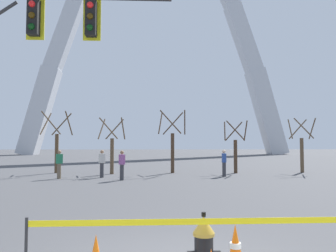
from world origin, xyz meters
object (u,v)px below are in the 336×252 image
Objects in this scene: traffic_cone_mid_sidewalk at (235,249)px; monument_arch at (155,42)px; pedestrian_walking_left at (122,165)px; pedestrian_walking_right at (224,163)px; pedestrian_near_trees at (102,163)px; pedestrian_standing_center at (59,164)px; fire_hydrant at (204,250)px.

monument_arch is (-0.86, 57.78, 21.29)m from traffic_cone_mid_sidewalk.
pedestrian_walking_left is (-2.03, -44.83, -20.83)m from monument_arch.
monument_arch is 31.92× the size of pedestrian_walking_right.
pedestrian_near_trees is (-3.33, -43.33, -20.83)m from monument_arch.
traffic_cone_mid_sidewalk is 0.46× the size of pedestrian_near_trees.
pedestrian_standing_center is (-5.64, -43.83, -20.83)m from monument_arch.
pedestrian_walking_right is at bearing 76.67° from fire_hydrant.
pedestrian_standing_center is at bearing -97.33° from monument_arch.
pedestrian_walking_left is at bearing -163.20° from pedestrian_walking_right.
pedestrian_walking_left reaches higher than traffic_cone_mid_sidewalk.
pedestrian_standing_center is (-5.96, 14.33, 0.35)m from fire_hydrant.
monument_arch reaches higher than fire_hydrant.
pedestrian_walking_right reaches higher than traffic_cone_mid_sidewalk.
pedestrian_walking_left is at bearing 100.03° from fire_hydrant.
pedestrian_walking_right is at bearing 16.80° from pedestrian_walking_left.
traffic_cone_mid_sidewalk is at bearing -101.68° from pedestrian_walking_right.
pedestrian_walking_left and pedestrian_walking_right have the same top height.
pedestrian_walking_right reaches higher than fire_hydrant.
monument_arch is 47.97m from pedestrian_walking_right.
traffic_cone_mid_sidewalk is at bearing -73.85° from pedestrian_near_trees.
pedestrian_standing_center is (-6.50, 13.96, 0.46)m from traffic_cone_mid_sidewalk.
pedestrian_walking_left is 1.98m from pedestrian_near_trees.
monument_arch is 31.92× the size of pedestrian_near_trees.
pedestrian_walking_right and pedestrian_near_trees have the same top height.
pedestrian_walking_left is at bearing 102.59° from traffic_cone_mid_sidewalk.
traffic_cone_mid_sidewalk is at bearing -77.41° from pedestrian_walking_left.
pedestrian_walking_left and pedestrian_standing_center have the same top height.
monument_arch is at bearing 87.41° from pedestrian_walking_left.
pedestrian_standing_center reaches higher than traffic_cone_mid_sidewalk.
pedestrian_near_trees is (-3.65, 14.83, 0.35)m from fire_hydrant.
pedestrian_walking_left is (-2.89, 12.95, 0.46)m from traffic_cone_mid_sidewalk.
pedestrian_walking_right is at bearing 4.74° from pedestrian_standing_center.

